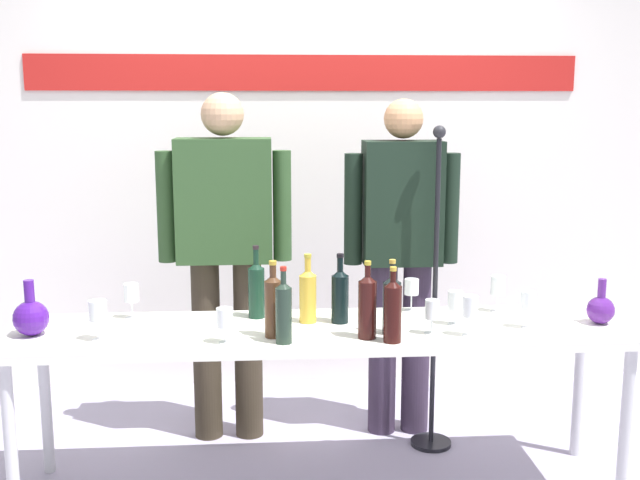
% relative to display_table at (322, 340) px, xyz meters
% --- Properties ---
extents(back_wall, '(4.47, 0.11, 3.00)m').
position_rel_display_table_xyz_m(back_wall, '(0.00, 1.37, 0.83)').
color(back_wall, white).
rests_on(back_wall, ground).
extents(display_table, '(2.60, 0.58, 0.73)m').
position_rel_display_table_xyz_m(display_table, '(0.00, 0.00, 0.00)').
color(display_table, white).
rests_on(display_table, ground).
extents(decanter_blue_left, '(0.14, 0.14, 0.23)m').
position_rel_display_table_xyz_m(decanter_blue_left, '(-1.19, -0.03, 0.14)').
color(decanter_blue_left, '#461788').
rests_on(decanter_blue_left, display_table).
extents(decanter_blue_right, '(0.12, 0.12, 0.20)m').
position_rel_display_table_xyz_m(decanter_blue_right, '(1.20, -0.03, 0.12)').
color(decanter_blue_right, '#552182').
rests_on(decanter_blue_right, display_table).
extents(presenter_left, '(0.65, 0.22, 1.72)m').
position_rel_display_table_xyz_m(presenter_left, '(-0.43, 0.58, 0.32)').
color(presenter_left, '#372E21').
rests_on(presenter_left, ground).
extents(presenter_right, '(0.57, 0.22, 1.69)m').
position_rel_display_table_xyz_m(presenter_right, '(0.43, 0.58, 0.28)').
color(presenter_right, '#36293E').
rests_on(presenter_right, ground).
extents(wine_bottle_0, '(0.07, 0.07, 0.31)m').
position_rel_display_table_xyz_m(wine_bottle_0, '(0.26, -0.22, 0.19)').
color(wine_bottle_0, black).
rests_on(wine_bottle_0, display_table).
extents(wine_bottle_1, '(0.07, 0.07, 0.30)m').
position_rel_display_table_xyz_m(wine_bottle_1, '(-0.06, 0.08, 0.18)').
color(wine_bottle_1, gold).
rests_on(wine_bottle_1, display_table).
extents(wine_bottle_2, '(0.08, 0.08, 0.31)m').
position_rel_display_table_xyz_m(wine_bottle_2, '(0.28, -0.11, 0.19)').
color(wine_bottle_2, black).
rests_on(wine_bottle_2, display_table).
extents(wine_bottle_3, '(0.07, 0.07, 0.32)m').
position_rel_display_table_xyz_m(wine_bottle_3, '(0.17, -0.16, 0.20)').
color(wine_bottle_3, black).
rests_on(wine_bottle_3, display_table).
extents(wine_bottle_4, '(0.07, 0.07, 0.32)m').
position_rel_display_table_xyz_m(wine_bottle_4, '(-0.21, -0.12, 0.20)').
color(wine_bottle_4, '#4A2D1A').
rests_on(wine_bottle_4, display_table).
extents(wine_bottle_5, '(0.07, 0.07, 0.32)m').
position_rel_display_table_xyz_m(wine_bottle_5, '(-0.28, 0.17, 0.19)').
color(wine_bottle_5, '#123021').
rests_on(wine_bottle_5, display_table).
extents(wine_bottle_6, '(0.06, 0.06, 0.31)m').
position_rel_display_table_xyz_m(wine_bottle_6, '(-0.17, -0.20, 0.19)').
color(wine_bottle_6, '#213328').
rests_on(wine_bottle_6, display_table).
extents(wine_bottle_7, '(0.07, 0.07, 0.30)m').
position_rel_display_table_xyz_m(wine_bottle_7, '(0.08, 0.07, 0.18)').
color(wine_bottle_7, black).
rests_on(wine_bottle_7, display_table).
extents(wine_glass_left_0, '(0.07, 0.07, 0.14)m').
position_rel_display_table_xyz_m(wine_glass_left_0, '(-0.40, -0.19, 0.16)').
color(wine_glass_left_0, white).
rests_on(wine_glass_left_0, display_table).
extents(wine_glass_left_1, '(0.06, 0.06, 0.16)m').
position_rel_display_table_xyz_m(wine_glass_left_1, '(-0.83, 0.20, 0.17)').
color(wine_glass_left_1, white).
rests_on(wine_glass_left_1, display_table).
extents(wine_glass_left_2, '(0.07, 0.07, 0.16)m').
position_rel_display_table_xyz_m(wine_glass_left_2, '(-0.91, -0.11, 0.18)').
color(wine_glass_left_2, white).
rests_on(wine_glass_left_2, display_table).
extents(wine_glass_right_0, '(0.06, 0.06, 0.14)m').
position_rel_display_table_xyz_m(wine_glass_right_0, '(0.44, -0.13, 0.16)').
color(wine_glass_right_0, white).
rests_on(wine_glass_right_0, display_table).
extents(wine_glass_right_1, '(0.06, 0.06, 0.15)m').
position_rel_display_table_xyz_m(wine_glass_right_1, '(0.57, -0.00, 0.16)').
color(wine_glass_right_1, white).
rests_on(wine_glass_right_1, display_table).
extents(wine_glass_right_2, '(0.06, 0.06, 0.16)m').
position_rel_display_table_xyz_m(wine_glass_right_2, '(0.86, -0.07, 0.17)').
color(wine_glass_right_2, white).
rests_on(wine_glass_right_2, display_table).
extents(wine_glass_right_3, '(0.07, 0.07, 0.17)m').
position_rel_display_table_xyz_m(wine_glass_right_3, '(0.81, 0.19, 0.18)').
color(wine_glass_right_3, white).
rests_on(wine_glass_right_3, display_table).
extents(wine_glass_right_4, '(0.07, 0.07, 0.15)m').
position_rel_display_table_xyz_m(wine_glass_right_4, '(0.42, 0.23, 0.17)').
color(wine_glass_right_4, white).
rests_on(wine_glass_right_4, display_table).
extents(wine_glass_right_5, '(0.06, 0.06, 0.17)m').
position_rel_display_table_xyz_m(wine_glass_right_5, '(0.59, -0.16, 0.18)').
color(wine_glass_right_5, white).
rests_on(wine_glass_right_5, display_table).
extents(microphone_stand, '(0.20, 0.20, 1.57)m').
position_rel_display_table_xyz_m(microphone_stand, '(0.57, 0.39, -0.15)').
color(microphone_stand, black).
rests_on(microphone_stand, ground).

